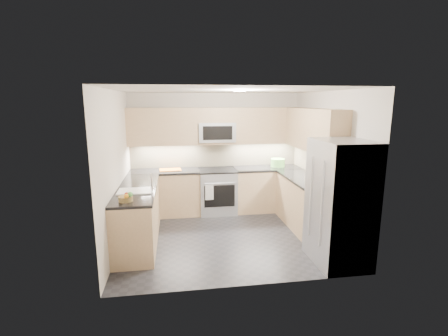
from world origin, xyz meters
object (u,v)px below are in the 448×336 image
(microwave, at_px, (216,132))
(fruit_basket, at_px, (126,199))
(utensil_bowl, at_px, (278,163))
(cutting_board, at_px, (170,170))
(refrigerator, at_px, (340,203))
(gas_range, at_px, (217,191))

(microwave, bearing_deg, fruit_basket, -126.21)
(utensil_bowl, distance_m, cutting_board, 2.30)
(cutting_board, xyz_separation_m, fruit_basket, (-0.60, -2.07, 0.03))
(fruit_basket, bearing_deg, microwave, 53.79)
(utensil_bowl, bearing_deg, refrigerator, -87.17)
(refrigerator, bearing_deg, microwave, 119.62)
(fruit_basket, bearing_deg, utensil_bowl, 35.77)
(refrigerator, bearing_deg, fruit_basket, 172.34)
(utensil_bowl, xyz_separation_m, fruit_basket, (-2.90, -2.09, -0.05))
(refrigerator, distance_m, fruit_basket, 3.05)
(gas_range, distance_m, refrigerator, 2.86)
(cutting_board, bearing_deg, utensil_bowl, 0.33)
(refrigerator, relative_size, utensil_bowl, 5.98)
(gas_range, height_order, utensil_bowl, utensil_bowl)
(utensil_bowl, distance_m, fruit_basket, 3.57)
(utensil_bowl, height_order, cutting_board, utensil_bowl)
(fruit_basket, bearing_deg, refrigerator, -7.66)
(gas_range, relative_size, microwave, 1.20)
(gas_range, relative_size, utensil_bowl, 3.02)
(refrigerator, relative_size, fruit_basket, 9.01)
(utensil_bowl, height_order, fruit_basket, utensil_bowl)
(cutting_board, bearing_deg, refrigerator, -45.70)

